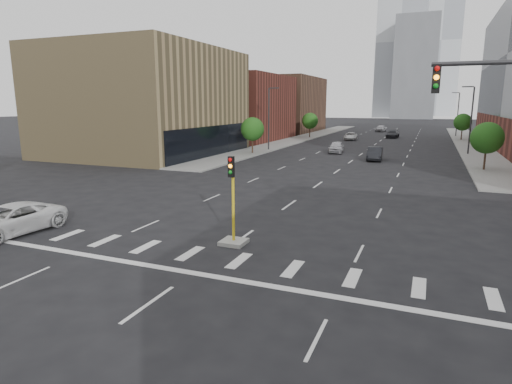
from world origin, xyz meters
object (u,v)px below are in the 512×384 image
Objects in this scene: car_near_left at (336,147)px; parked_minivan at (10,220)px; car_far_left at (351,136)px; car_deep_right at (393,134)px; car_distant at (381,128)px; car_mid_right at (375,154)px; median_traffic_signal at (233,225)px.

parked_minivan is (-8.17, -44.72, -0.02)m from car_near_left.
car_far_left is 67.53m from parked_minivan.
car_deep_right is at bearing 84.58° from parked_minivan.
car_deep_right is 19.58m from car_distant.
car_far_left is at bearing 101.20° from car_mid_right.
car_near_left is 0.97× the size of car_distant.
car_mid_right is (2.48, 35.45, -0.17)m from median_traffic_signal.
car_near_left is at bearing -91.22° from car_far_left.
car_mid_right is at bearing 86.00° from median_traffic_signal.
car_near_left reaches higher than car_mid_right.
car_deep_right is (-0.98, 36.81, -0.06)m from car_mid_right.
car_mid_right is at bearing -52.54° from car_near_left.
car_mid_right is 29.90m from car_far_left.
car_distant is at bearing 91.18° from car_mid_right.
parked_minivan reaches higher than car_deep_right.
car_mid_right is at bearing -80.70° from car_far_left.
car_near_left is 49.61m from car_distant.
car_mid_right is 0.86× the size of parked_minivan.
car_distant is 0.86× the size of parked_minivan.
car_distant reaches higher than parked_minivan.
car_near_left is at bearing 129.46° from car_mid_right.
car_near_left is at bearing -95.65° from car_deep_right.
parked_minivan is (-14.18, -38.42, -0.01)m from car_mid_right.
car_mid_right is (6.02, -6.30, -0.00)m from car_near_left.
car_mid_right is 56.15m from car_distant.
car_deep_right is (1.50, 72.26, -0.23)m from median_traffic_signal.
car_far_left is 1.03× the size of car_distant.
car_distant reaches higher than car_mid_right.
car_distant is at bearing 91.75° from median_traffic_signal.
car_distant is 94.74m from parked_minivan.
car_mid_right is at bearing -84.75° from car_deep_right.
median_traffic_signal reaches higher than car_mid_right.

